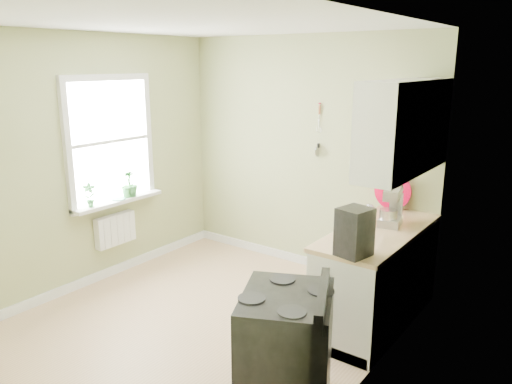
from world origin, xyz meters
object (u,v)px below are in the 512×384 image
Objects in this scene: stand_mixer at (392,208)px; kettle at (369,213)px; coffee_maker at (354,233)px; stove at (286,351)px.

kettle is at bearing -157.07° from stand_mixer.
kettle is at bearing 106.01° from coffee_maker.
coffee_maker reaches higher than stove.
stand_mixer is 1.00× the size of coffee_maker.
stand_mixer reaches higher than kettle.
stand_mixer is 0.92m from coffee_maker.
coffee_maker reaches higher than stand_mixer.
stand_mixer is 0.22m from kettle.
stove is at bearing -91.11° from stand_mixer.
stove is 5.32× the size of kettle.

